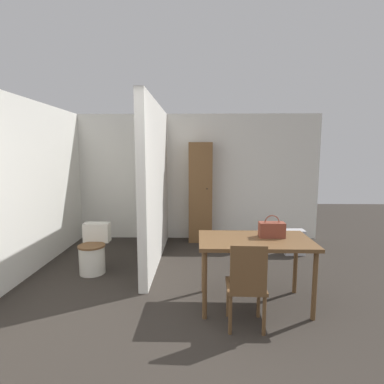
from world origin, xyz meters
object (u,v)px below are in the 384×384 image
(space_heater, at_px, (294,242))
(toilet, at_px, (93,252))
(handbag, at_px, (272,229))
(dining_table, at_px, (255,246))
(wooden_cabinet, at_px, (200,193))
(wooden_chair, at_px, (247,284))

(space_heater, bearing_deg, toilet, -165.46)
(toilet, bearing_deg, handbag, -19.75)
(dining_table, distance_m, space_heater, 2.09)
(handbag, height_order, wooden_cabinet, wooden_cabinet)
(wooden_cabinet, distance_m, space_heater, 1.94)
(toilet, distance_m, handbag, 2.59)
(dining_table, distance_m, wooden_cabinet, 2.61)
(dining_table, height_order, handbag, handbag)
(toilet, height_order, handbag, handbag)
(handbag, xyz_separation_m, space_heater, (0.82, 1.68, -0.66))
(dining_table, xyz_separation_m, wooden_cabinet, (-0.60, 2.52, 0.27))
(space_heater, bearing_deg, handbag, -115.84)
(dining_table, bearing_deg, toilet, 156.89)
(wooden_chair, height_order, toilet, wooden_chair)
(dining_table, relative_size, toilet, 1.83)
(wooden_chair, xyz_separation_m, toilet, (-2.01, 1.42, -0.18))
(wooden_chair, distance_m, toilet, 2.47)
(wooden_cabinet, bearing_deg, space_heater, -25.33)
(dining_table, height_order, wooden_cabinet, wooden_cabinet)
(toilet, bearing_deg, wooden_cabinet, 45.23)
(handbag, relative_size, wooden_cabinet, 0.15)
(wooden_chair, xyz_separation_m, handbag, (0.37, 0.57, 0.40))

